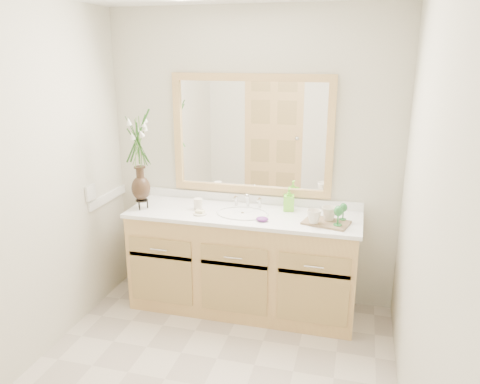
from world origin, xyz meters
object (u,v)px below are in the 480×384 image
(tumbler, at_px, (198,204))
(flower_vase, at_px, (138,149))
(soap_bottle, at_px, (289,200))
(tray, at_px, (326,223))

(tumbler, bearing_deg, flower_vase, -167.71)
(soap_bottle, bearing_deg, tray, -45.81)
(tumbler, relative_size, tray, 0.28)
(soap_bottle, height_order, tray, soap_bottle)
(soap_bottle, xyz_separation_m, tray, (0.32, -0.23, -0.08))
(tumbler, height_order, tray, tumbler)
(soap_bottle, bearing_deg, flower_vase, -177.17)
(soap_bottle, distance_m, tray, 0.40)
(flower_vase, distance_m, tumbler, 0.64)
(flower_vase, xyz_separation_m, soap_bottle, (1.16, 0.26, -0.41))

